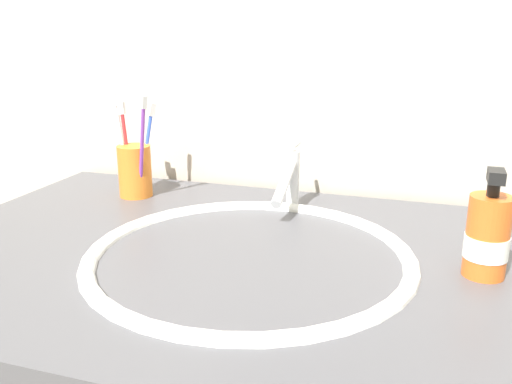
% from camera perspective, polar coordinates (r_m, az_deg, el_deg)
% --- Properties ---
extents(tiled_wall_back, '(2.29, 0.04, 2.40)m').
position_cam_1_polar(tiled_wall_back, '(1.11, 6.90, 18.82)').
color(tiled_wall_back, beige).
rests_on(tiled_wall_back, ground).
extents(sink_basin, '(0.48, 0.48, 0.11)m').
position_cam_1_polar(sink_basin, '(0.82, -0.66, -8.98)').
color(sink_basin, white).
rests_on(sink_basin, vanity_counter).
extents(faucet, '(0.02, 0.16, 0.12)m').
position_cam_1_polar(faucet, '(0.99, 3.54, 1.39)').
color(faucet, silver).
rests_on(faucet, sink_basin).
extents(toothbrush_cup, '(0.06, 0.06, 0.10)m').
position_cam_1_polar(toothbrush_cup, '(1.10, -12.44, 2.13)').
color(toothbrush_cup, orange).
rests_on(toothbrush_cup, vanity_counter).
extents(toothbrush_red, '(0.02, 0.01, 0.18)m').
position_cam_1_polar(toothbrush_red, '(1.11, -13.34, 5.16)').
color(toothbrush_red, red).
rests_on(toothbrush_red, toothbrush_cup).
extents(toothbrush_purple, '(0.05, 0.04, 0.20)m').
position_cam_1_polar(toothbrush_purple, '(1.05, -11.72, 5.19)').
color(toothbrush_purple, purple).
rests_on(toothbrush_purple, toothbrush_cup).
extents(toothbrush_blue, '(0.03, 0.05, 0.17)m').
position_cam_1_polar(toothbrush_blue, '(1.11, -11.22, 5.08)').
color(toothbrush_blue, blue).
rests_on(toothbrush_blue, toothbrush_cup).
extents(toothbrush_white, '(0.04, 0.02, 0.19)m').
position_cam_1_polar(toothbrush_white, '(1.11, -13.80, 5.51)').
color(toothbrush_white, white).
rests_on(toothbrush_white, toothbrush_cup).
extents(soap_dispenser, '(0.06, 0.06, 0.15)m').
position_cam_1_polar(soap_dispenser, '(0.79, 22.85, -4.30)').
color(soap_dispenser, orange).
rests_on(soap_dispenser, vanity_counter).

